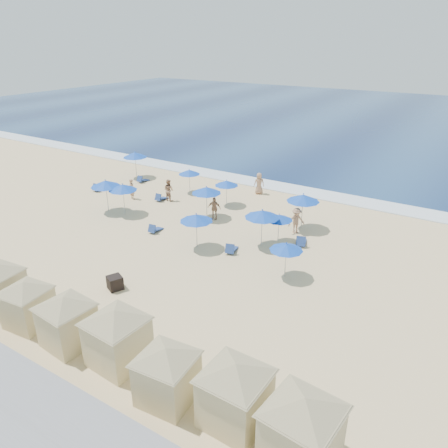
% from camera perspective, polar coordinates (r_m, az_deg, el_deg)
% --- Properties ---
extents(ground, '(160.00, 160.00, 0.00)m').
position_cam_1_polar(ground, '(28.54, -7.61, -3.41)').
color(ground, beige).
rests_on(ground, ground).
extents(ocean, '(160.00, 80.00, 0.06)m').
position_cam_1_polar(ocean, '(77.22, 19.83, 12.62)').
color(ocean, '#0E2450').
rests_on(ocean, ground).
extents(surf_line, '(160.00, 2.50, 0.08)m').
position_cam_1_polar(surf_line, '(40.65, 6.37, 5.03)').
color(surf_line, white).
rests_on(surf_line, ground).
extents(trash_bin, '(0.99, 0.99, 0.75)m').
position_cam_1_polar(trash_bin, '(24.76, -14.05, -7.45)').
color(trash_bin, black).
rests_on(trash_bin, ground).
extents(cabana_1, '(4.05, 4.05, 2.55)m').
position_cam_1_polar(cabana_1, '(22.75, -24.43, -8.80)').
color(cabana_1, beige).
rests_on(cabana_1, ground).
extents(cabana_2, '(4.29, 4.29, 2.70)m').
position_cam_1_polar(cabana_2, '(20.71, -19.94, -11.08)').
color(cabana_2, beige).
rests_on(cabana_2, ground).
extents(cabana_3, '(4.60, 4.60, 2.89)m').
position_cam_1_polar(cabana_3, '(18.99, -13.86, -13.30)').
color(cabana_3, beige).
rests_on(cabana_3, ground).
extents(cabana_4, '(4.19, 4.19, 2.64)m').
position_cam_1_polar(cabana_4, '(17.12, -7.51, -18.09)').
color(cabana_4, beige).
rests_on(cabana_4, ground).
extents(cabana_5, '(4.55, 4.55, 2.86)m').
position_cam_1_polar(cabana_5, '(16.14, 1.49, -20.37)').
color(cabana_5, beige).
rests_on(cabana_5, ground).
extents(cabana_6, '(4.64, 4.64, 2.92)m').
position_cam_1_polar(cabana_6, '(15.21, 10.24, -24.09)').
color(cabana_6, beige).
rests_on(cabana_6, ground).
extents(umbrella_0, '(2.31, 2.31, 2.63)m').
position_cam_1_polar(umbrella_0, '(34.96, -15.22, 5.12)').
color(umbrella_0, '#A5A8AD').
rests_on(umbrella_0, ground).
extents(umbrella_1, '(2.29, 2.29, 2.60)m').
position_cam_1_polar(umbrella_1, '(43.14, -11.56, 8.86)').
color(umbrella_1, '#A5A8AD').
rests_on(umbrella_1, ground).
extents(umbrella_2, '(2.19, 2.19, 2.49)m').
position_cam_1_polar(umbrella_2, '(34.16, -13.10, 4.69)').
color(umbrella_2, '#A5A8AD').
rests_on(umbrella_2, ground).
extents(umbrella_3, '(1.88, 1.88, 2.14)m').
position_cam_1_polar(umbrella_3, '(38.30, -4.57, 6.79)').
color(umbrella_3, '#A5A8AD').
rests_on(umbrella_3, ground).
extents(umbrella_4, '(2.22, 2.22, 2.52)m').
position_cam_1_polar(umbrella_4, '(32.61, -2.31, 4.45)').
color(umbrella_4, '#A5A8AD').
rests_on(umbrella_4, ground).
extents(umbrella_5, '(2.14, 2.14, 2.43)m').
position_cam_1_polar(umbrella_5, '(27.84, -3.64, 0.83)').
color(umbrella_5, '#A5A8AD').
rests_on(umbrella_5, ground).
extents(umbrella_6, '(1.91, 1.91, 2.17)m').
position_cam_1_polar(umbrella_6, '(35.16, 0.33, 5.38)').
color(umbrella_6, '#A5A8AD').
rests_on(umbrella_6, ground).
extents(umbrella_7, '(2.28, 2.28, 2.60)m').
position_cam_1_polar(umbrella_7, '(28.11, 5.02, 1.33)').
color(umbrella_7, '#A5A8AD').
rests_on(umbrella_7, ground).
extents(umbrella_8, '(2.33, 2.33, 2.66)m').
position_cam_1_polar(umbrella_8, '(31.13, 10.30, 3.37)').
color(umbrella_8, '#A5A8AD').
rests_on(umbrella_8, ground).
extents(umbrella_9, '(1.80, 1.80, 2.05)m').
position_cam_1_polar(umbrella_9, '(28.93, 7.21, 0.87)').
color(umbrella_9, '#A5A8AD').
rests_on(umbrella_9, ground).
extents(umbrella_10, '(1.91, 1.91, 2.18)m').
position_cam_1_polar(umbrella_10, '(24.74, 8.15, -2.98)').
color(umbrella_10, '#A5A8AD').
rests_on(umbrella_10, ground).
extents(beach_chair_0, '(0.60, 1.34, 0.73)m').
position_cam_1_polar(beach_chair_0, '(40.65, -16.08, 4.56)').
color(beach_chair_0, navy).
rests_on(beach_chair_0, ground).
extents(beach_chair_1, '(0.60, 1.27, 0.69)m').
position_cam_1_polar(beach_chair_1, '(42.14, -10.64, 5.72)').
color(beach_chair_1, navy).
rests_on(beach_chair_1, ground).
extents(beach_chair_2, '(0.57, 1.25, 0.69)m').
position_cam_1_polar(beach_chair_2, '(37.07, -8.28, 3.41)').
color(beach_chair_2, navy).
rests_on(beach_chair_2, ground).
extents(beach_chair_3, '(0.66, 1.27, 0.68)m').
position_cam_1_polar(beach_chair_3, '(31.15, -9.04, -0.64)').
color(beach_chair_3, navy).
rests_on(beach_chair_3, ground).
extents(beach_chair_4, '(0.91, 1.40, 0.71)m').
position_cam_1_polar(beach_chair_4, '(27.94, 0.95, -3.24)').
color(beach_chair_4, navy).
rests_on(beach_chair_4, ground).
extents(beach_chair_5, '(1.01, 1.51, 0.76)m').
position_cam_1_polar(beach_chair_5, '(29.33, 10.05, -2.23)').
color(beach_chair_5, navy).
rests_on(beach_chair_5, ground).
extents(beachgoer_0, '(0.73, 0.59, 1.75)m').
position_cam_1_polar(beachgoer_0, '(37.68, -11.93, 4.50)').
color(beachgoer_0, '#A67A5C').
rests_on(beachgoer_0, ground).
extents(beachgoer_1, '(0.95, 0.77, 1.83)m').
position_cam_1_polar(beachgoer_1, '(36.80, -7.24, 4.43)').
color(beachgoer_1, '#A67A5C').
rests_on(beachgoer_1, ground).
extents(beachgoer_2, '(1.09, 0.71, 1.73)m').
position_cam_1_polar(beachgoer_2, '(32.73, -1.30, 2.08)').
color(beachgoer_2, '#A67A5C').
rests_on(beachgoer_2, ground).
extents(beachgoer_3, '(1.32, 1.36, 1.87)m').
position_cam_1_polar(beachgoer_3, '(30.76, 9.43, 0.43)').
color(beachgoer_3, '#A67A5C').
rests_on(beachgoer_3, ground).
extents(beachgoer_4, '(1.09, 1.04, 1.87)m').
position_cam_1_polar(beachgoer_4, '(38.21, 4.60, 5.31)').
color(beachgoer_4, '#A67A5C').
rests_on(beachgoer_4, ground).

